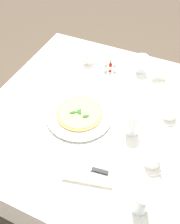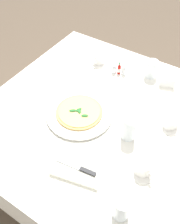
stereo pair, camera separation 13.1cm
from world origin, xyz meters
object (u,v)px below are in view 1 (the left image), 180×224
object	(u,v)px
dinner_knife	(89,168)
coffee_cup_center_back	(169,114)
pizza_plate	(79,115)
pizza	(79,113)
salt_shaker	(105,68)
hot_sauce_bottle	(110,67)
water_glass_back_corner	(141,203)
coffee_cup_right_edge	(152,160)
water_glass_left_edge	(141,64)
napkin_folded	(89,170)
menu_card	(159,76)
water_glass_near_right	(132,124)
pepper_shaker	(115,68)
coffee_cup_far_left	(88,59)

from	to	relation	value
dinner_knife	coffee_cup_center_back	bearing A→B (deg)	-126.37
pizza_plate	dinner_knife	bearing A→B (deg)	123.08
pizza	salt_shaker	distance (m)	0.41
hot_sauce_bottle	pizza	bearing A→B (deg)	88.62
pizza_plate	salt_shaker	bearing A→B (deg)	-87.48
water_glass_back_corner	hot_sauce_bottle	bearing A→B (deg)	-61.03
coffee_cup_right_edge	water_glass_left_edge	size ratio (longest dim) A/B	1.22
hot_sauce_bottle	napkin_folded	bearing A→B (deg)	103.89
water_glass_back_corner	water_glass_left_edge	world-z (taller)	water_glass_back_corner
coffee_cup_right_edge	menu_card	distance (m)	0.59
water_glass_left_edge	salt_shaker	distance (m)	0.22
pizza	water_glass_near_right	world-z (taller)	water_glass_near_right
pizza_plate	pepper_shaker	xyz separation A→B (m)	(-0.04, -0.43, 0.01)
hot_sauce_bottle	pepper_shaker	world-z (taller)	hot_sauce_bottle
salt_shaker	pepper_shaker	size ratio (longest dim) A/B	1.00
water_glass_near_right	hot_sauce_bottle	world-z (taller)	water_glass_near_right
salt_shaker	pizza_plate	bearing A→B (deg)	92.52
water_glass_near_right	dinner_knife	bearing A→B (deg)	70.20
coffee_cup_center_back	salt_shaker	xyz separation A→B (m)	(0.45, -0.22, -0.00)
coffee_cup_right_edge	coffee_cup_far_left	bearing A→B (deg)	-44.65
coffee_cup_far_left	napkin_folded	distance (m)	0.79
coffee_cup_center_back	water_glass_near_right	world-z (taller)	water_glass_near_right
water_glass_left_edge	hot_sauce_bottle	distance (m)	0.19
napkin_folded	hot_sauce_bottle	size ratio (longest dim) A/B	2.95
pepper_shaker	coffee_cup_right_edge	bearing A→B (deg)	124.82
coffee_cup_far_left	dinner_knife	bearing A→B (deg)	114.68
napkin_folded	hot_sauce_bottle	world-z (taller)	hot_sauce_bottle
pizza_plate	coffee_cup_right_edge	world-z (taller)	coffee_cup_right_edge
water_glass_back_corner	napkin_folded	world-z (taller)	water_glass_back_corner
coffee_cup_right_edge	water_glass_back_corner	distance (m)	0.22
menu_card	salt_shaker	bearing A→B (deg)	-12.27
coffee_cup_center_back	coffee_cup_right_edge	bearing A→B (deg)	88.77
pizza	hot_sauce_bottle	distance (m)	0.42
water_glass_near_right	water_glass_left_edge	xyz separation A→B (m)	(0.10, -0.49, -0.01)
coffee_cup_right_edge	dinner_knife	world-z (taller)	coffee_cup_right_edge
pizza	hot_sauce_bottle	xyz separation A→B (m)	(-0.01, -0.42, 0.01)
pepper_shaker	coffee_cup_far_left	bearing A→B (deg)	-4.16
water_glass_left_edge	pizza	bearing A→B (deg)	70.08
coffee_cup_right_edge	napkin_folded	bearing A→B (deg)	31.95
pizza_plate	water_glass_back_corner	xyz separation A→B (m)	(-0.43, 0.34, 0.04)
salt_shaker	pepper_shaker	bearing A→B (deg)	-160.35
coffee_cup_far_left	salt_shaker	world-z (taller)	coffee_cup_far_left
water_glass_near_right	dinner_knife	size ratio (longest dim) A/B	0.66
coffee_cup_right_edge	napkin_folded	world-z (taller)	coffee_cup_right_edge
water_glass_near_right	dinner_knife	distance (m)	0.31
pizza	pizza_plate	bearing A→B (deg)	-71.64
coffee_cup_far_left	hot_sauce_bottle	bearing A→B (deg)	171.59
salt_shaker	coffee_cup_center_back	bearing A→B (deg)	153.59
pizza_plate	hot_sauce_bottle	bearing A→B (deg)	-91.38
pizza_plate	napkin_folded	world-z (taller)	napkin_folded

